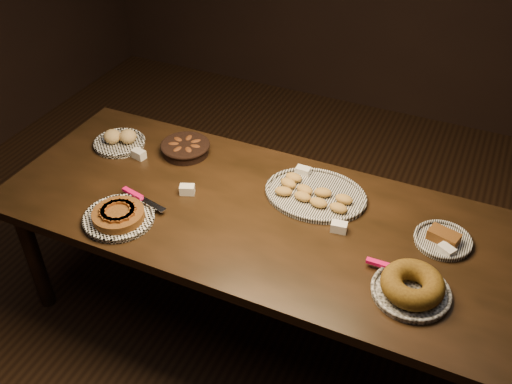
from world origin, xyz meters
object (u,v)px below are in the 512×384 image
at_px(apple_tart_plate, 119,216).
at_px(bundt_cake_plate, 412,287).
at_px(madeleine_platter, 314,194).
at_px(buffet_table, 253,222).

bearing_deg(apple_tart_plate, bundt_cake_plate, -2.46).
xyz_separation_m(madeleine_platter, bundt_cake_plate, (0.55, -0.42, 0.02)).
bearing_deg(madeleine_platter, buffet_table, -144.66).
distance_m(apple_tart_plate, madeleine_platter, 0.91).
relative_size(madeleine_platter, bundt_cake_plate, 1.36).
distance_m(madeleine_platter, bundt_cake_plate, 0.69).
bearing_deg(apple_tart_plate, buffet_table, 23.75).
xyz_separation_m(apple_tart_plate, madeleine_platter, (0.74, 0.52, -0.00)).
xyz_separation_m(apple_tart_plate, bundt_cake_plate, (1.29, 0.11, 0.02)).
xyz_separation_m(buffet_table, madeleine_platter, (0.22, 0.21, 0.09)).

